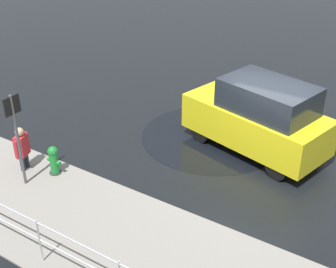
{
  "coord_description": "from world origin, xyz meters",
  "views": [
    {
      "loc": [
        -3.64,
        9.83,
        6.69
      ],
      "look_at": [
        1.97,
        1.13,
        0.9
      ],
      "focal_mm": 50.0,
      "sensor_mm": 36.0,
      "label": 1
    }
  ],
  "objects_px": {
    "fire_hydrant": "(54,161)",
    "pedestrian": "(22,147)",
    "sign_post": "(16,128)",
    "moving_hatchback": "(259,117)"
  },
  "relations": [
    {
      "from": "fire_hydrant",
      "to": "pedestrian",
      "type": "bearing_deg",
      "value": 18.63
    },
    {
      "from": "fire_hydrant",
      "to": "pedestrian",
      "type": "height_order",
      "value": "pedestrian"
    },
    {
      "from": "moving_hatchback",
      "to": "pedestrian",
      "type": "height_order",
      "value": "moving_hatchback"
    },
    {
      "from": "fire_hydrant",
      "to": "sign_post",
      "type": "height_order",
      "value": "sign_post"
    },
    {
      "from": "fire_hydrant",
      "to": "pedestrian",
      "type": "xyz_separation_m",
      "value": [
        0.8,
        0.27,
        0.28
      ]
    },
    {
      "from": "pedestrian",
      "to": "sign_post",
      "type": "height_order",
      "value": "sign_post"
    },
    {
      "from": "moving_hatchback",
      "to": "sign_post",
      "type": "bearing_deg",
      "value": 48.18
    },
    {
      "from": "moving_hatchback",
      "to": "pedestrian",
      "type": "distance_m",
      "value": 6.17
    },
    {
      "from": "sign_post",
      "to": "moving_hatchback",
      "type": "bearing_deg",
      "value": -131.82
    },
    {
      "from": "moving_hatchback",
      "to": "pedestrian",
      "type": "xyz_separation_m",
      "value": [
        4.59,
        4.11,
        -0.34
      ]
    }
  ]
}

